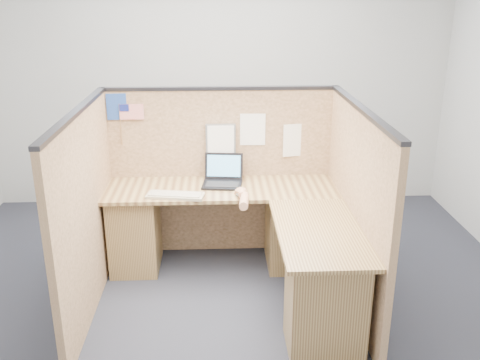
{
  "coord_description": "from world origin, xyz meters",
  "views": [
    {
      "loc": [
        -0.03,
        -3.56,
        2.31
      ],
      "look_at": [
        0.15,
        0.5,
        0.86
      ],
      "focal_mm": 40.0,
      "sensor_mm": 36.0,
      "label": 1
    }
  ],
  "objects_px": {
    "l_desk": "(245,244)",
    "mouse": "(241,193)",
    "laptop": "(222,177)",
    "keyboard": "(175,195)"
  },
  "relations": [
    {
      "from": "l_desk",
      "to": "keyboard",
      "type": "distance_m",
      "value": 0.69
    },
    {
      "from": "laptop",
      "to": "mouse",
      "type": "relative_size",
      "value": 3.44
    },
    {
      "from": "laptop",
      "to": "keyboard",
      "type": "height_order",
      "value": "laptop"
    },
    {
      "from": "keyboard",
      "to": "l_desk",
      "type": "bearing_deg",
      "value": -9.35
    },
    {
      "from": "laptop",
      "to": "keyboard",
      "type": "xyz_separation_m",
      "value": [
        -0.38,
        -0.31,
        -0.04
      ]
    },
    {
      "from": "l_desk",
      "to": "laptop",
      "type": "distance_m",
      "value": 0.66
    },
    {
      "from": "laptop",
      "to": "mouse",
      "type": "bearing_deg",
      "value": -57.3
    },
    {
      "from": "laptop",
      "to": "keyboard",
      "type": "distance_m",
      "value": 0.49
    },
    {
      "from": "mouse",
      "to": "laptop",
      "type": "bearing_deg",
      "value": 115.99
    },
    {
      "from": "l_desk",
      "to": "mouse",
      "type": "relative_size",
      "value": 18.76
    }
  ]
}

